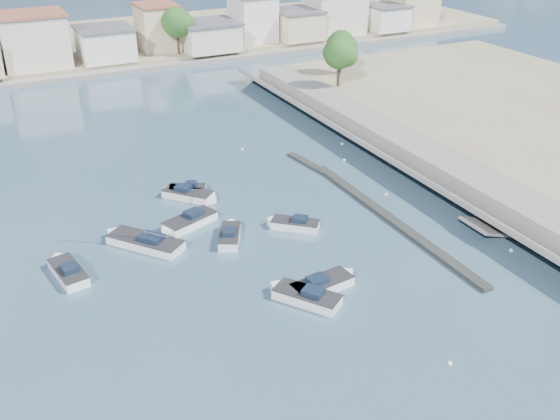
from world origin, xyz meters
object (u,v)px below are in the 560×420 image
motorboat_b (230,235)px  sailboat (143,242)px  motorboat_c (293,225)px  motorboat_e (67,271)px  motorboat_d (187,223)px  motorboat_g (191,195)px  motorboat_h (325,284)px  motorboat_a (304,296)px  motorboat_f (186,190)px

motorboat_b → sailboat: bearing=162.3°
motorboat_c → motorboat_e: same height
motorboat_d → motorboat_g: (2.14, 5.23, 0.00)m
motorboat_b → motorboat_g: size_ratio=0.90×
motorboat_g → motorboat_h: 19.75m
motorboat_d → motorboat_h: size_ratio=1.02×
motorboat_c → motorboat_g: 11.68m
sailboat → motorboat_a: bearing=-56.9°
motorboat_c → motorboat_b: bearing=172.4°
motorboat_b → motorboat_c: size_ratio=1.04×
motorboat_d → motorboat_b: bearing=-56.0°
motorboat_b → sailboat: (-7.17, 2.29, 0.03)m
motorboat_b → motorboat_c: 5.89m
motorboat_d → motorboat_a: bearing=-74.7°
motorboat_a → motorboat_c: bearing=66.6°
motorboat_e → motorboat_g: (13.34, 8.60, 0.00)m
motorboat_a → sailboat: sailboat is taller
motorboat_h → sailboat: 16.57m
motorboat_a → motorboat_b: 11.03m
motorboat_f → motorboat_e: bearing=-143.2°
motorboat_f → motorboat_c: bearing=-60.4°
motorboat_c → motorboat_e: size_ratio=0.81×
motorboat_f → motorboat_h: (4.16, -20.64, 0.00)m
motorboat_e → motorboat_a: bearing=-36.8°
motorboat_c → motorboat_h: 9.72m
motorboat_g → motorboat_h: size_ratio=0.89×
motorboat_d → motorboat_e: (-11.20, -3.37, 0.00)m
motorboat_g → sailboat: bearing=-134.8°
motorboat_e → motorboat_g: 15.87m
motorboat_g → sailboat: size_ratio=0.55×
motorboat_b → motorboat_e: same height
motorboat_e → motorboat_b: bearing=-1.9°
motorboat_c → motorboat_a: bearing=-113.4°
motorboat_b → motorboat_d: 4.63m
motorboat_c → sailboat: bearing=166.7°
motorboat_c → motorboat_h: bearing=-103.0°
motorboat_a → motorboat_h: 2.32m
motorboat_a → motorboat_d: 15.31m
motorboat_e → sailboat: sailboat is taller
motorboat_e → motorboat_g: bearing=32.8°
motorboat_e → motorboat_c: bearing=-3.6°
motorboat_e → motorboat_f: bearing=36.8°
motorboat_a → motorboat_g: (-1.88, 20.00, 0.00)m
motorboat_a → sailboat: size_ratio=0.58×
motorboat_c → motorboat_g: bearing=122.5°
motorboat_a → motorboat_h: same height
motorboat_a → motorboat_h: (2.22, 0.69, -0.00)m
motorboat_e → sailboat: 6.86m
motorboat_f → motorboat_g: size_ratio=0.81×
motorboat_g → motorboat_c: bearing=-57.5°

